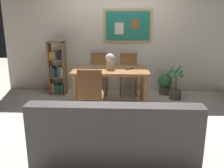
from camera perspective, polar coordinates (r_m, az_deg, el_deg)
The scene contains 12 objects.
ground_plane at distance 4.41m, azimuth 0.84°, elevation -7.11°, with size 12.00×12.00×0.00m, color beige.
wall_back_with_painting at distance 5.63m, azimuth 1.39°, elevation 11.50°, with size 5.20×0.14×2.60m.
dining_table at distance 4.65m, azimuth -0.31°, elevation 2.28°, with size 1.42×0.83×0.74m.
dining_chair_near_left at distance 3.94m, azimuth -5.04°, elevation -1.66°, with size 0.40×0.41×0.91m.
dining_chair_far_left at distance 5.47m, azimuth -3.01°, elevation 3.24°, with size 0.40×0.41×0.91m.
dining_chair_far_right at distance 5.42m, azimuth 3.86°, elevation 3.13°, with size 0.40×0.41×0.91m.
leather_couch at distance 2.90m, azimuth 0.57°, elevation -12.99°, with size 1.80×0.84×0.84m.
bookshelf at distance 5.58m, azimuth -12.61°, elevation 3.20°, with size 0.36×0.28×1.18m.
potted_ivy at distance 5.60m, azimuth 12.31°, elevation 0.14°, with size 0.32×0.32×0.55m.
potted_palm at distance 5.30m, azimuth 14.62°, elevation -0.30°, with size 0.39×0.38×0.75m.
flower_vase at distance 4.59m, azimuth -0.47°, elevation 5.54°, with size 0.18×0.17×0.30m.
tv_remote at distance 4.62m, azimuth 4.03°, elevation 3.60°, with size 0.15×0.14×0.02m.
Camera 1 is at (0.11, -4.07, 1.69)m, focal length 39.07 mm.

